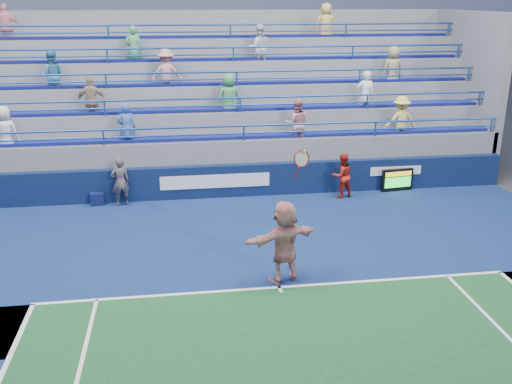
{
  "coord_description": "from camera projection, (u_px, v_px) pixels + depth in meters",
  "views": [
    {
      "loc": [
        -2.17,
        -11.5,
        6.37
      ],
      "look_at": [
        -0.19,
        2.5,
        1.5
      ],
      "focal_mm": 40.0,
      "sensor_mm": 36.0,
      "label": 1
    }
  ],
  "objects": [
    {
      "name": "line_judge",
      "position": [
        120.0,
        182.0,
        18.07
      ],
      "size": [
        0.66,
        0.53,
        1.59
      ],
      "primitive_type": "imported",
      "rotation": [
        0.0,
        0.0,
        3.43
      ],
      "color": "#141D39",
      "rests_on": "ground"
    },
    {
      "name": "ball_girl",
      "position": [
        342.0,
        176.0,
        18.82
      ],
      "size": [
        0.85,
        0.74,
        1.5
      ],
      "primitive_type": "imported",
      "rotation": [
        0.0,
        0.0,
        3.4
      ],
      "color": "red",
      "rests_on": "ground"
    },
    {
      "name": "judge_chair",
      "position": [
        97.0,
        198.0,
        18.32
      ],
      "size": [
        0.47,
        0.47,
        0.73
      ],
      "color": "#0D1440",
      "rests_on": "ground"
    },
    {
      "name": "serve_speed_board",
      "position": [
        397.0,
        180.0,
        19.54
      ],
      "size": [
        1.14,
        0.26,
        0.79
      ],
      "color": "black",
      "rests_on": "ground"
    },
    {
      "name": "bleacher_stand",
      "position": [
        233.0,
        127.0,
        22.24
      ],
      "size": [
        18.0,
        5.6,
        6.13
      ],
      "color": "slate",
      "rests_on": "ground"
    },
    {
      "name": "tennis_player",
      "position": [
        285.0,
        241.0,
        13.18
      ],
      "size": [
        1.93,
        1.18,
        3.19
      ],
      "color": "white",
      "rests_on": "ground"
    },
    {
      "name": "ground",
      "position": [
        279.0,
        288.0,
        13.13
      ],
      "size": [
        120.0,
        120.0,
        0.0
      ],
      "primitive_type": "plane",
      "color": "#333538"
    },
    {
      "name": "sponsor_wall",
      "position": [
        245.0,
        180.0,
        19.03
      ],
      "size": [
        18.0,
        0.32,
        1.1
      ],
      "color": "#0B183D",
      "rests_on": "ground"
    }
  ]
}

